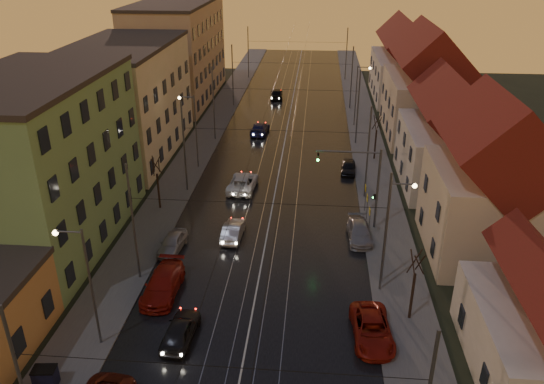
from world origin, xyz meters
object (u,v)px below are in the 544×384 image
(driving_car_1, at_px, (233,230))
(dumpster, at_px, (46,378))
(driving_car_3, at_px, (260,128))
(driving_car_4, at_px, (277,94))
(parked_right_2, at_px, (348,167))
(street_lamp_2, at_px, (193,124))
(parked_right_1, at_px, (359,232))
(parked_left_3, at_px, (172,243))
(street_lamp_3, at_px, (359,90))
(street_lamp_0, at_px, (84,277))
(parked_right_0, at_px, (372,329))
(driving_car_2, at_px, (243,182))
(street_lamp_1, at_px, (392,223))
(parked_left_2, at_px, (163,284))
(traffic_light_mast, at_px, (366,179))
(driving_car_0, at_px, (180,330))

(driving_car_1, height_order, dumpster, driving_car_1)
(driving_car_3, distance_m, driving_car_4, 16.94)
(driving_car_3, relative_size, parked_right_2, 1.32)
(street_lamp_2, distance_m, parked_right_1, 22.16)
(parked_left_3, bearing_deg, street_lamp_3, 68.60)
(street_lamp_0, height_order, parked_right_0, street_lamp_0)
(driving_car_2, bearing_deg, driving_car_3, -86.24)
(parked_right_0, bearing_deg, street_lamp_1, 72.50)
(parked_left_2, bearing_deg, street_lamp_0, -116.12)
(traffic_light_mast, bearing_deg, driving_car_3, 115.50)
(driving_car_2, bearing_deg, traffic_light_mast, 151.75)
(driving_car_0, relative_size, driving_car_1, 1.02)
(street_lamp_1, relative_size, driving_car_0, 1.89)
(driving_car_2, xyz_separation_m, parked_left_3, (-3.99, -11.80, -0.08))
(street_lamp_1, xyz_separation_m, parked_left_2, (-15.51, -2.61, -4.11))
(driving_car_2, distance_m, parked_right_1, 13.97)
(driving_car_2, bearing_deg, parked_left_2, 83.06)
(street_lamp_1, xyz_separation_m, parked_right_1, (-1.50, 6.07, -4.23))
(driving_car_4, height_order, parked_left_2, driving_car_4)
(street_lamp_1, distance_m, driving_car_0, 15.55)
(parked_right_2, bearing_deg, driving_car_4, 112.97)
(street_lamp_3, relative_size, driving_car_0, 1.89)
(street_lamp_3, relative_size, driving_car_2, 1.48)
(parked_left_2, bearing_deg, parked_right_2, 59.24)
(street_lamp_3, bearing_deg, street_lamp_1, -90.00)
(street_lamp_3, distance_m, driving_car_3, 13.80)
(street_lamp_3, relative_size, driving_car_4, 1.72)
(driving_car_4, bearing_deg, street_lamp_1, 99.54)
(driving_car_1, bearing_deg, driving_car_3, -86.58)
(driving_car_2, bearing_deg, street_lamp_2, -37.65)
(driving_car_2, bearing_deg, parked_left_3, 74.64)
(parked_left_2, bearing_deg, dumpster, -113.64)
(driving_car_4, relative_size, parked_right_0, 0.92)
(driving_car_2, distance_m, dumpster, 27.46)
(street_lamp_1, bearing_deg, parked_left_2, -170.45)
(traffic_light_mast, height_order, driving_car_2, traffic_light_mast)
(street_lamp_0, xyz_separation_m, parked_left_3, (1.88, 11.10, -4.22))
(street_lamp_3, relative_size, parked_right_2, 2.17)
(street_lamp_0, bearing_deg, traffic_light_mast, 43.10)
(traffic_light_mast, xyz_separation_m, driving_car_2, (-11.22, 6.90, -3.85))
(driving_car_1, relative_size, driving_car_3, 0.86)
(driving_car_3, height_order, parked_right_1, driving_car_3)
(parked_right_2, bearing_deg, driving_car_3, 136.16)
(street_lamp_2, xyz_separation_m, driving_car_4, (6.57, 28.71, -4.09))
(street_lamp_2, xyz_separation_m, parked_right_2, (16.42, -0.01, -4.26))
(street_lamp_3, xyz_separation_m, driving_car_0, (-13.17, -43.16, -4.16))
(driving_car_1, bearing_deg, street_lamp_2, -64.33)
(street_lamp_0, relative_size, parked_right_1, 1.76)
(street_lamp_2, xyz_separation_m, traffic_light_mast, (17.10, -12.00, -0.29))
(street_lamp_0, relative_size, parked_left_2, 1.49)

